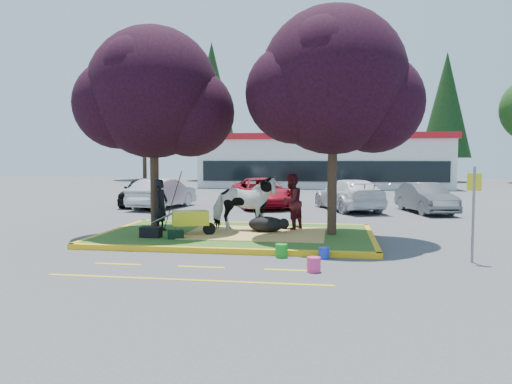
# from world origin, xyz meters

# --- Properties ---
(ground) EXTENTS (90.00, 90.00, 0.00)m
(ground) POSITION_xyz_m (0.00, 0.00, 0.00)
(ground) COLOR #424244
(ground) RESTS_ON ground
(median_island) EXTENTS (8.00, 5.00, 0.15)m
(median_island) POSITION_xyz_m (0.00, 0.00, 0.07)
(median_island) COLOR #2A541A
(median_island) RESTS_ON ground
(curb_near) EXTENTS (8.30, 0.16, 0.15)m
(curb_near) POSITION_xyz_m (0.00, -2.58, 0.07)
(curb_near) COLOR #EAB113
(curb_near) RESTS_ON ground
(curb_far) EXTENTS (8.30, 0.16, 0.15)m
(curb_far) POSITION_xyz_m (0.00, 2.58, 0.07)
(curb_far) COLOR #EAB113
(curb_far) RESTS_ON ground
(curb_left) EXTENTS (0.16, 5.30, 0.15)m
(curb_left) POSITION_xyz_m (-4.08, 0.00, 0.07)
(curb_left) COLOR #EAB113
(curb_left) RESTS_ON ground
(curb_right) EXTENTS (0.16, 5.30, 0.15)m
(curb_right) POSITION_xyz_m (4.08, 0.00, 0.07)
(curb_right) COLOR #EAB113
(curb_right) RESTS_ON ground
(straw_bedding) EXTENTS (4.20, 3.00, 0.01)m
(straw_bedding) POSITION_xyz_m (0.60, 0.00, 0.15)
(straw_bedding) COLOR #E0B35C
(straw_bedding) RESTS_ON median_island
(tree_purple_left) EXTENTS (5.06, 4.20, 6.51)m
(tree_purple_left) POSITION_xyz_m (-2.78, 0.38, 4.36)
(tree_purple_left) COLOR black
(tree_purple_left) RESTS_ON median_island
(tree_purple_right) EXTENTS (5.30, 4.40, 6.82)m
(tree_purple_right) POSITION_xyz_m (2.92, 0.18, 4.56)
(tree_purple_right) COLOR black
(tree_purple_right) RESTS_ON median_island
(fire_lane_stripe_a) EXTENTS (1.10, 0.12, 0.01)m
(fire_lane_stripe_a) POSITION_xyz_m (-2.00, -4.20, 0.00)
(fire_lane_stripe_a) COLOR yellow
(fire_lane_stripe_a) RESTS_ON ground
(fire_lane_stripe_b) EXTENTS (1.10, 0.12, 0.01)m
(fire_lane_stripe_b) POSITION_xyz_m (0.00, -4.20, 0.00)
(fire_lane_stripe_b) COLOR yellow
(fire_lane_stripe_b) RESTS_ON ground
(fire_lane_stripe_c) EXTENTS (1.10, 0.12, 0.01)m
(fire_lane_stripe_c) POSITION_xyz_m (2.00, -4.20, 0.00)
(fire_lane_stripe_c) COLOR yellow
(fire_lane_stripe_c) RESTS_ON ground
(fire_lane_long) EXTENTS (6.00, 0.10, 0.01)m
(fire_lane_long) POSITION_xyz_m (0.00, -5.40, 0.00)
(fire_lane_long) COLOR yellow
(fire_lane_long) RESTS_ON ground
(retail_building) EXTENTS (20.40, 8.40, 4.40)m
(retail_building) POSITION_xyz_m (2.00, 27.98, 2.25)
(retail_building) COLOR silver
(retail_building) RESTS_ON ground
(treeline) EXTENTS (46.58, 7.80, 14.63)m
(treeline) POSITION_xyz_m (1.23, 37.61, 7.73)
(treeline) COLOR black
(treeline) RESTS_ON ground
(cow) EXTENTS (2.14, 1.10, 1.75)m
(cow) POSITION_xyz_m (0.15, 0.41, 1.03)
(cow) COLOR white
(cow) RESTS_ON median_island
(calf) EXTENTS (1.26, 0.92, 0.49)m
(calf) POSITION_xyz_m (0.88, 0.32, 0.40)
(calf) COLOR black
(calf) RESTS_ON median_island
(handler) EXTENTS (0.48, 0.65, 1.64)m
(handler) POSITION_xyz_m (-2.46, 0.03, 0.97)
(handler) COLOR black
(handler) RESTS_ON median_island
(visitor_a) EXTENTS (1.03, 1.10, 1.81)m
(visitor_a) POSITION_xyz_m (1.59, 1.01, 1.06)
(visitor_a) COLOR #461419
(visitor_a) RESTS_ON median_island
(visitor_b) EXTENTS (0.65, 0.91, 1.44)m
(visitor_b) POSITION_xyz_m (0.49, 1.09, 0.87)
(visitor_b) COLOR black
(visitor_b) RESTS_ON median_island
(wheelbarrow) EXTENTS (1.90, 0.99, 0.72)m
(wheelbarrow) POSITION_xyz_m (-1.31, -0.56, 0.65)
(wheelbarrow) COLOR black
(wheelbarrow) RESTS_ON median_island
(gear_bag_dark) EXTENTS (0.62, 0.36, 0.30)m
(gear_bag_dark) POSITION_xyz_m (-2.33, -1.23, 0.30)
(gear_bag_dark) COLOR black
(gear_bag_dark) RESTS_ON median_island
(gear_bag_green) EXTENTS (0.52, 0.41, 0.24)m
(gear_bag_green) POSITION_xyz_m (-1.53, -1.34, 0.27)
(gear_bag_green) COLOR black
(gear_bag_green) RESTS_ON median_island
(sign_post) EXTENTS (0.32, 0.10, 2.27)m
(sign_post) POSITION_xyz_m (6.21, -2.70, 1.39)
(sign_post) COLOR slate
(sign_post) RESTS_ON ground
(bucket_green) EXTENTS (0.39, 0.39, 0.33)m
(bucket_green) POSITION_xyz_m (1.68, -2.80, 0.17)
(bucket_green) COLOR #16941E
(bucket_green) RESTS_ON ground
(bucket_pink) EXTENTS (0.34, 0.34, 0.33)m
(bucket_pink) POSITION_xyz_m (2.54, -4.27, 0.16)
(bucket_pink) COLOR #E9337D
(bucket_pink) RESTS_ON ground
(bucket_blue) EXTENTS (0.33, 0.33, 0.28)m
(bucket_blue) POSITION_xyz_m (2.73, -2.80, 0.14)
(bucket_blue) COLOR #1931CC
(bucket_blue) RESTS_ON ground
(car_black) EXTENTS (2.29, 4.58, 1.50)m
(car_black) POSITION_xyz_m (-6.73, 9.37, 0.75)
(car_black) COLOR black
(car_black) RESTS_ON ground
(car_silver) EXTENTS (2.28, 4.60, 1.45)m
(car_silver) POSITION_xyz_m (-5.34, 8.28, 0.72)
(car_silver) COLOR #AFB3B8
(car_silver) RESTS_ON ground
(car_red) EXTENTS (4.13, 5.77, 1.46)m
(car_red) POSITION_xyz_m (-0.63, 9.50, 0.73)
(car_red) COLOR #A80E20
(car_red) RESTS_ON ground
(car_white) EXTENTS (3.69, 5.39, 1.45)m
(car_white) POSITION_xyz_m (3.63, 8.76, 0.72)
(car_white) COLOR white
(car_white) RESTS_ON ground
(car_grey) EXTENTS (2.34, 4.29, 1.34)m
(car_grey) POSITION_xyz_m (7.01, 8.12, 0.67)
(car_grey) COLOR #515558
(car_grey) RESTS_ON ground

